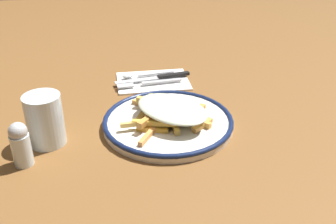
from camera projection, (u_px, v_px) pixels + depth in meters
name	position (u px, v px, depth m)	size (l,w,h in m)	color
ground_plane	(168.00, 126.00, 0.86)	(2.60, 2.60, 0.00)	brown
plate	(168.00, 122.00, 0.86)	(0.29, 0.29, 0.02)	silver
fries_heap	(171.00, 111.00, 0.84)	(0.23, 0.21, 0.04)	#D3833B
napkin	(153.00, 80.00, 1.07)	(0.14, 0.19, 0.01)	white
fork	(149.00, 83.00, 1.04)	(0.04, 0.18, 0.01)	silver
knife	(159.00, 77.00, 1.07)	(0.05, 0.21, 0.01)	black
spoon	(140.00, 75.00, 1.08)	(0.04, 0.15, 0.01)	silver
water_glass	(45.00, 120.00, 0.78)	(0.07, 0.07, 0.11)	silver
salt_shaker	(20.00, 144.00, 0.72)	(0.04, 0.04, 0.09)	silver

